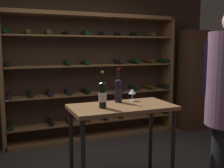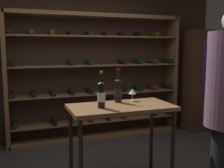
# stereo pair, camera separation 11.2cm
# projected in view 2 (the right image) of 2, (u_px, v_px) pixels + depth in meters

# --- Properties ---
(back_wall) EXTENTS (5.26, 0.10, 2.68)m
(back_wall) POSITION_uv_depth(u_px,v_px,m) (78.00, 61.00, 4.63)
(back_wall) COLOR #3D2B1E
(back_wall) RESTS_ON ground
(wine_rack) EXTENTS (3.01, 0.32, 2.13)m
(wine_rack) POSITION_uv_depth(u_px,v_px,m) (98.00, 77.00, 4.57)
(wine_rack) COLOR brown
(wine_rack) RESTS_ON ground
(tasting_table) EXTENTS (1.11, 0.58, 0.95)m
(tasting_table) POSITION_uv_depth(u_px,v_px,m) (121.00, 117.00, 2.86)
(tasting_table) COLOR brown
(tasting_table) RESTS_ON ground
(display_cabinet) EXTENTS (0.44, 0.36, 1.89)m
(display_cabinet) POSITION_uv_depth(u_px,v_px,m) (197.00, 81.00, 5.04)
(display_cabinet) COLOR #4C2D1E
(display_cabinet) RESTS_ON ground
(wine_bottle_gold_foil) EXTENTS (0.08, 0.08, 0.39)m
(wine_bottle_gold_foil) POSITION_uv_depth(u_px,v_px,m) (118.00, 90.00, 3.00)
(wine_bottle_gold_foil) COLOR black
(wine_bottle_gold_foil) RESTS_ON tasting_table
(wine_bottle_red_label) EXTENTS (0.08, 0.08, 0.38)m
(wine_bottle_red_label) POSITION_uv_depth(u_px,v_px,m) (101.00, 94.00, 2.72)
(wine_bottle_red_label) COLOR black
(wine_bottle_red_label) RESTS_ON tasting_table
(wine_glass_stemmed_right) EXTENTS (0.09, 0.09, 0.14)m
(wine_glass_stemmed_right) POSITION_uv_depth(u_px,v_px,m) (132.00, 92.00, 3.08)
(wine_glass_stemmed_right) COLOR silver
(wine_glass_stemmed_right) RESTS_ON tasting_table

